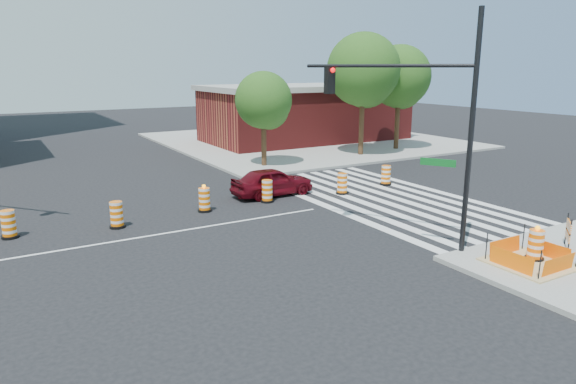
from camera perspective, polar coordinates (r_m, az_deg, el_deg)
name	(u,v)px	position (r m, az deg, el deg)	size (l,w,h in m)	color
ground	(153,235)	(19.48, -14.77, -4.68)	(120.00, 120.00, 0.00)	black
sidewalk_ne	(305,140)	(42.94, 1.95, 5.78)	(22.00, 22.00, 0.15)	gray
crosswalk_east	(383,198)	(24.58, 10.53, -0.63)	(6.75, 13.50, 0.01)	silver
lane_centerline	(153,235)	(19.48, -14.77, -4.67)	(14.00, 0.12, 0.01)	silver
excavation_pit	(530,262)	(17.40, 25.27, -7.04)	(2.20, 2.20, 0.90)	tan
brick_storefront	(306,113)	(42.69, 1.97, 8.76)	(16.50, 8.50, 4.60)	maroon
red_coupe	(272,182)	(24.49, -1.77, 1.16)	(1.60, 3.99, 1.36)	#520710
signal_pole_se	(421,110)	(17.24, 14.61, 8.85)	(3.04, 5.02, 7.60)	black
pit_drum	(536,246)	(17.67, 25.80, -5.43)	(0.58, 0.58, 1.13)	black
barricade	(568,231)	(19.30, 28.71, -3.78)	(0.77, 0.62, 1.11)	#F96905
tree_north_c	(264,103)	(31.08, -2.70, 9.80)	(3.44, 3.41, 5.79)	#382314
tree_north_d	(363,74)	(35.40, 8.38, 12.86)	(4.87, 4.87, 8.28)	#382314
tree_north_e	(399,80)	(38.50, 12.27, 12.07)	(4.47, 4.47, 7.59)	#382314
median_drum_2	(9,225)	(20.98, -28.61, -3.26)	(0.60, 0.60, 1.02)	black
median_drum_3	(117,216)	(20.67, -18.50, -2.50)	(0.60, 0.60, 1.02)	black
median_drum_4	(204,200)	(22.07, -9.27, -0.92)	(0.60, 0.60, 1.18)	black
median_drum_5	(267,192)	(23.33, -2.33, 0.02)	(0.60, 0.60, 1.02)	black
median_drum_6	(342,184)	(24.93, 6.04, 0.85)	(0.60, 0.60, 1.02)	black
median_drum_7	(386,176)	(27.22, 10.83, 1.77)	(0.60, 0.60, 1.02)	black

